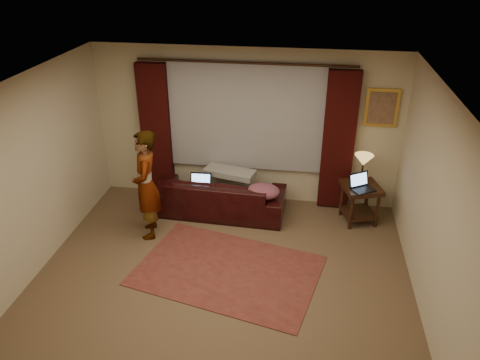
# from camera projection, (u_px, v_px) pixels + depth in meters

# --- Properties ---
(floor) EXTENTS (5.00, 5.00, 0.01)m
(floor) POSITION_uv_depth(u_px,v_px,m) (219.00, 290.00, 6.06)
(floor) COLOR brown
(floor) RESTS_ON ground
(ceiling) EXTENTS (5.00, 5.00, 0.02)m
(ceiling) POSITION_uv_depth(u_px,v_px,m) (213.00, 95.00, 4.86)
(ceiling) COLOR silver
(ceiling) RESTS_ON ground
(wall_back) EXTENTS (5.00, 0.02, 2.60)m
(wall_back) POSITION_uv_depth(u_px,v_px,m) (246.00, 127.00, 7.66)
(wall_back) COLOR #C2B698
(wall_back) RESTS_ON ground
(wall_left) EXTENTS (0.02, 5.00, 2.60)m
(wall_left) POSITION_uv_depth(u_px,v_px,m) (18.00, 188.00, 5.79)
(wall_left) COLOR #C2B698
(wall_left) RESTS_ON ground
(wall_right) EXTENTS (0.02, 5.00, 2.60)m
(wall_right) POSITION_uv_depth(u_px,v_px,m) (440.00, 221.00, 5.13)
(wall_right) COLOR #C2B698
(wall_right) RESTS_ON ground
(sheer_curtain) EXTENTS (2.50, 0.05, 1.80)m
(sheer_curtain) POSITION_uv_depth(u_px,v_px,m) (245.00, 117.00, 7.51)
(sheer_curtain) COLOR gray
(sheer_curtain) RESTS_ON wall_back
(drape_left) EXTENTS (0.50, 0.14, 2.30)m
(drape_left) POSITION_uv_depth(u_px,v_px,m) (156.00, 132.00, 7.81)
(drape_left) COLOR black
(drape_left) RESTS_ON floor
(drape_right) EXTENTS (0.50, 0.14, 2.30)m
(drape_right) POSITION_uv_depth(u_px,v_px,m) (338.00, 142.00, 7.41)
(drape_right) COLOR black
(drape_right) RESTS_ON floor
(curtain_rod) EXTENTS (0.04, 0.04, 3.40)m
(curtain_rod) POSITION_uv_depth(u_px,v_px,m) (245.00, 63.00, 7.06)
(curtain_rod) COLOR #301E12
(curtain_rod) RESTS_ON wall_back
(picture_frame) EXTENTS (0.50, 0.04, 0.60)m
(picture_frame) POSITION_uv_depth(u_px,v_px,m) (382.00, 108.00, 7.14)
(picture_frame) COLOR gold
(picture_frame) RESTS_ON wall_back
(sofa) EXTENTS (2.17, 1.01, 0.86)m
(sofa) POSITION_uv_depth(u_px,v_px,m) (219.00, 189.00, 7.60)
(sofa) COLOR black
(sofa) RESTS_ON floor
(throw_blanket) EXTENTS (0.89, 0.52, 0.10)m
(throw_blanket) POSITION_uv_depth(u_px,v_px,m) (230.00, 159.00, 7.57)
(throw_blanket) COLOR gray
(throw_blanket) RESTS_ON sofa
(clothing_pile) EXTENTS (0.57, 0.46, 0.22)m
(clothing_pile) POSITION_uv_depth(u_px,v_px,m) (263.00, 192.00, 7.28)
(clothing_pile) COLOR #773C50
(clothing_pile) RESTS_ON sofa
(laptop_sofa) EXTENTS (0.36, 0.39, 0.25)m
(laptop_sofa) POSITION_uv_depth(u_px,v_px,m) (200.00, 184.00, 7.49)
(laptop_sofa) COLOR black
(laptop_sofa) RESTS_ON sofa
(area_rug) EXTENTS (2.71, 2.11, 0.01)m
(area_rug) POSITION_uv_depth(u_px,v_px,m) (227.00, 270.00, 6.41)
(area_rug) COLOR brown
(area_rug) RESTS_ON floor
(end_table) EXTENTS (0.69, 0.69, 0.64)m
(end_table) POSITION_uv_depth(u_px,v_px,m) (359.00, 203.00, 7.40)
(end_table) COLOR black
(end_table) RESTS_ON floor
(tiffany_lamp) EXTENTS (0.37, 0.37, 0.46)m
(tiffany_lamp) POSITION_uv_depth(u_px,v_px,m) (363.00, 169.00, 7.27)
(tiffany_lamp) COLOR #9B953F
(tiffany_lamp) RESTS_ON end_table
(laptop_table) EXTENTS (0.48, 0.49, 0.24)m
(laptop_table) POSITION_uv_depth(u_px,v_px,m) (364.00, 183.00, 7.07)
(laptop_table) COLOR black
(laptop_table) RESTS_ON end_table
(person) EXTENTS (0.61, 0.61, 1.68)m
(person) POSITION_uv_depth(u_px,v_px,m) (146.00, 185.00, 6.84)
(person) COLOR gray
(person) RESTS_ON floor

